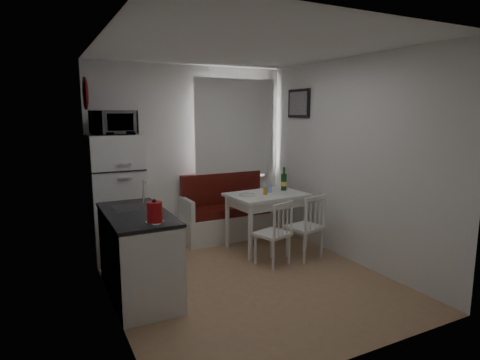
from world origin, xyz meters
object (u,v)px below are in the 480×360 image
at_px(bench, 226,217).
at_px(kettle, 155,212).
at_px(dining_table, 267,200).
at_px(microwave, 113,123).
at_px(wine_bottle, 284,179).
at_px(chair_left, 276,227).
at_px(chair_right, 309,220).
at_px(fridge, 116,197).
at_px(kitchen_counter, 138,253).

distance_m(bench, kettle, 2.58).
relative_size(dining_table, microwave, 2.01).
bearing_deg(wine_bottle, bench, 138.04).
bearing_deg(dining_table, chair_left, -114.88).
bearing_deg(chair_right, kettle, -177.35).
relative_size(bench, chair_right, 2.92).
xyz_separation_m(microwave, kettle, (0.03, -1.73, -0.78)).
distance_m(chair_left, microwave, 2.43).
xyz_separation_m(dining_table, fridge, (-1.95, 0.58, 0.12)).
distance_m(kitchen_counter, chair_right, 2.22).
bearing_deg(bench, chair_left, -87.69).
height_order(chair_right, wine_bottle, wine_bottle).
xyz_separation_m(fridge, kettle, (0.03, -1.78, 0.19)).
distance_m(fridge, kettle, 1.79).
distance_m(dining_table, chair_right, 0.72).
relative_size(fridge, kettle, 7.16).
xyz_separation_m(microwave, wine_bottle, (2.30, -0.43, -0.83)).
bearing_deg(kettle, microwave, 90.99).
height_order(microwave, kettle, microwave).
bearing_deg(fridge, chair_left, -35.92).
xyz_separation_m(kitchen_counter, fridge, (0.02, 1.24, 0.36)).
bearing_deg(chair_left, bench, 74.41).
bearing_deg(kettle, dining_table, 32.09).
relative_size(dining_table, chair_left, 2.28).
bearing_deg(wine_bottle, dining_table, -164.05).
bearing_deg(kitchen_counter, microwave, 89.06).
xyz_separation_m(bench, kettle, (-1.62, -1.89, 0.69)).
bearing_deg(wine_bottle, microwave, 169.50).
height_order(bench, fridge, fridge).
distance_m(dining_table, kettle, 2.29).
height_order(chair_left, microwave, microwave).
bearing_deg(wine_bottle, kitchen_counter, -161.67).
xyz_separation_m(chair_right, fridge, (-2.20, 1.24, 0.29)).
xyz_separation_m(kitchen_counter, wine_bottle, (2.32, 0.77, 0.51)).
xyz_separation_m(kitchen_counter, chair_right, (2.22, 0.01, 0.08)).
bearing_deg(microwave, fridge, 90.00).
relative_size(bench, microwave, 2.53).
relative_size(chair_left, wine_bottle, 1.43).
distance_m(microwave, kettle, 1.90).
height_order(bench, dining_table, bench).
bearing_deg(kettle, chair_right, 14.09).
bearing_deg(kitchen_counter, wine_bottle, 18.33).
bearing_deg(fridge, bench, 3.90).
bearing_deg(dining_table, chair_right, -73.22).
xyz_separation_m(bench, fridge, (-1.65, -0.11, 0.49)).
distance_m(kitchen_counter, fridge, 1.30).
distance_m(dining_table, fridge, 2.04).
height_order(bench, chair_right, bench).
xyz_separation_m(chair_right, microwave, (-2.20, 1.19, 1.26)).
bearing_deg(bench, fridge, -176.10).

